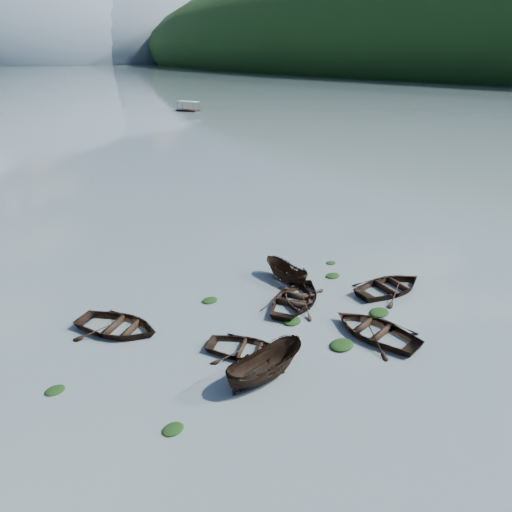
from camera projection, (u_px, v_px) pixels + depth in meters
ground_plane at (400, 373)px, 22.37m from camera, size 2400.00×2400.00×0.00m
haze_mtn_c at (10, 63)px, 761.15m from camera, size 520.00×520.00×260.00m
haze_mtn_d at (115, 62)px, 858.37m from camera, size 520.00×520.00×220.00m
rowboat_0 at (246, 353)px, 23.90m from camera, size 4.96×5.16×0.87m
rowboat_1 at (293, 304)px, 28.57m from camera, size 5.77×5.35×0.97m
rowboat_2 at (264, 378)px, 22.04m from camera, size 4.55×1.92×1.72m
rowboat_3 at (375, 335)px, 25.40m from camera, size 4.40×5.58×1.05m
rowboat_4 at (390, 291)px, 30.14m from camera, size 5.48×4.21×1.05m
rowboat_6 at (118, 331)px, 25.81m from camera, size 5.75×6.12×1.03m
rowboat_7 at (300, 300)px, 29.05m from camera, size 5.20×5.27×0.90m
rowboat_8 at (286, 280)px, 31.53m from camera, size 1.64×3.89×1.47m
weed_clump_0 at (173, 430)px, 19.00m from camera, size 0.94×0.77×0.20m
weed_clump_1 at (292, 322)px, 26.63m from camera, size 1.12×0.90×0.25m
weed_clump_2 at (342, 346)px, 24.43m from camera, size 1.38×1.10×0.30m
weed_clump_3 at (331, 263)px, 34.10m from camera, size 0.77×0.65×0.17m
weed_clump_4 at (379, 313)px, 27.52m from camera, size 1.30×1.03×0.27m
weed_clump_5 at (55, 391)px, 21.20m from camera, size 0.91×0.74×0.19m
weed_clump_6 at (210, 301)px, 28.90m from camera, size 1.01×0.85×0.21m
weed_clump_7 at (333, 276)px, 32.08m from camera, size 1.05×0.84×0.23m
pontoon_right at (188, 111)px, 124.10m from camera, size 5.08×6.91×2.45m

